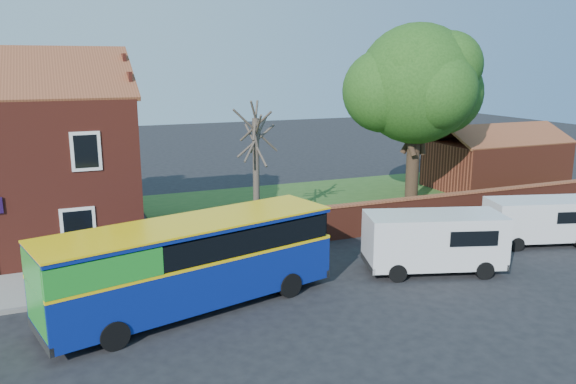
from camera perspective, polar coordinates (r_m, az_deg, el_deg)
name	(u,v)px	position (r m, az deg, el deg)	size (l,w,h in m)	color
ground	(220,335)	(17.23, -6.95, -14.21)	(120.00, 120.00, 0.00)	black
grass_strip	(373,199)	(33.51, 8.66, -0.74)	(26.00, 12.00, 0.04)	#426B28
boundary_wall	(437,210)	(28.51, 14.91, -1.80)	(22.00, 0.38, 1.60)	maroon
outbuilding	(495,163)	(38.55, 20.31, 2.79)	(8.20, 5.06, 4.17)	maroon
bus	(184,262)	(18.30, -10.54, -7.00)	(9.92, 4.74, 2.93)	navy
van_near	(434,240)	(22.22, 14.63, -4.69)	(5.56, 3.52, 2.27)	white
van_far	(541,219)	(27.21, 24.28, -2.52)	(4.93, 3.03, 2.02)	white
large_tree	(416,88)	(31.95, 12.85, 10.28)	(8.21, 6.49, 10.01)	black
bare_tree	(256,169)	(26.42, -3.26, 2.38)	(2.21, 2.63, 5.88)	#4C4238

